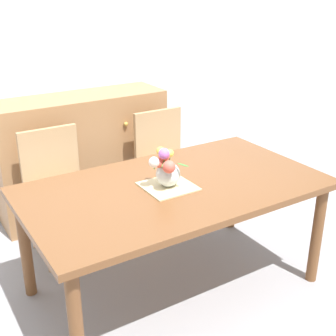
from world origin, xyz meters
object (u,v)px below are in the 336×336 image
Objects in this scene: dining_table at (175,196)px; flower_vase at (166,169)px; chair_left at (57,183)px; dresser at (82,155)px; chair_right at (165,159)px.

flower_vase is at bearing -169.95° from dining_table.
chair_left is at bearing 118.07° from dining_table.
chair_left is 0.62m from dresser.
chair_right is at bearing 61.93° from dining_table.
chair_right is (0.45, 0.84, -0.13)m from dining_table.
dresser is (0.39, 0.49, -0.02)m from chair_left.
flower_vase is (-0.00, -1.34, 0.34)m from dresser.
flower_vase reaches higher than chair_right.
flower_vase is at bearing -90.10° from dresser.
dresser is (-0.06, 1.33, -0.15)m from dining_table.
flower_vase is (-0.07, -0.01, 0.19)m from dining_table.
chair_left is 1.00× the size of chair_right.
chair_right reaches higher than dining_table.
flower_vase reaches higher than dining_table.
dresser reaches higher than flower_vase.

